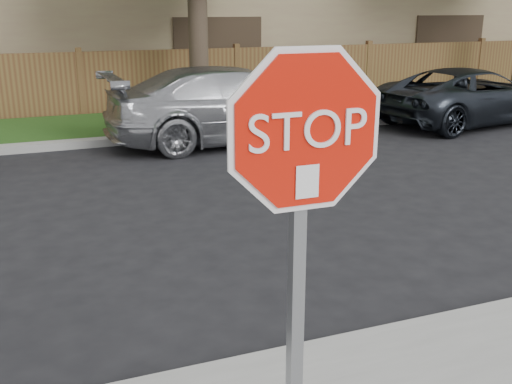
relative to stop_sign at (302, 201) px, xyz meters
name	(u,v)px	position (x,y,z in m)	size (l,w,h in m)	color
ground	(235,368)	(0.17, 1.48, -1.83)	(90.00, 90.00, 0.00)	black
far_curb	(100,142)	(0.17, 9.63, -1.75)	(70.00, 0.30, 0.15)	gray
grass_strip	(91,128)	(0.17, 11.28, -1.77)	(70.00, 3.00, 0.12)	#1E4714
fence	(81,86)	(0.17, 12.88, -1.03)	(70.00, 0.12, 1.60)	brown
stop_sign	(302,201)	(0.00, 0.00, 0.00)	(1.01, 0.13, 2.55)	gray
sedan_right	(236,105)	(2.81, 9.03, -1.07)	(2.12, 5.20, 1.51)	#A7A9AE
sedan_far_right	(471,96)	(8.55, 8.91, -1.18)	(2.15, 4.66, 1.29)	#272C34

